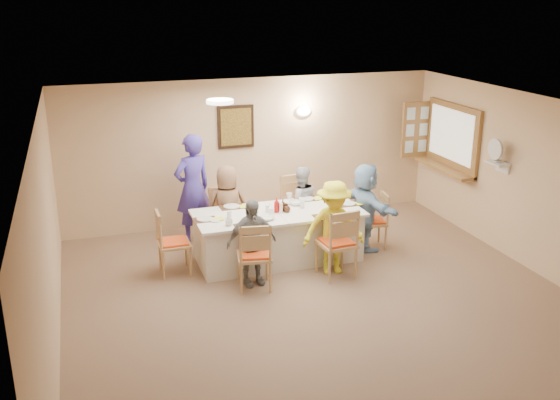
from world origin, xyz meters
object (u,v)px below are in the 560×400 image
object	(u,v)px
desk_fan	(497,153)
chair_left_end	(174,242)
dining_table	(278,236)
chair_back_right	(298,207)
diner_back_right	(300,203)
caregiver	(193,188)
condiment_ketchup	(277,205)
chair_front_right	(336,242)
diner_front_left	(252,242)
diner_back_left	(228,208)
diner_front_right	(333,228)
serving_hatch	(452,137)
chair_right_end	(372,221)
chair_front_left	(254,254)
chair_back_left	(226,217)
diner_right_end	(365,207)

from	to	relation	value
desk_fan	chair_left_end	world-z (taller)	desk_fan
desk_fan	dining_table	distance (m)	3.50
chair_back_right	diner_back_right	size ratio (longest dim) A/B	0.83
desk_fan	caregiver	bearing A→B (deg)	157.01
chair_back_right	chair_left_end	bearing A→B (deg)	-166.51
chair_back_right	condiment_ketchup	world-z (taller)	chair_back_right
desk_fan	dining_table	bearing A→B (deg)	168.37
chair_front_right	diner_front_left	xyz separation A→B (m)	(-1.20, 0.12, 0.10)
desk_fan	diner_back_left	bearing A→B (deg)	160.64
chair_front_right	diner_back_right	bearing A→B (deg)	-94.03
condiment_ketchup	diner_front_left	bearing A→B (deg)	-130.63
diner_front_right	caregiver	xyz separation A→B (m)	(-1.65, 1.83, 0.20)
chair_left_end	caregiver	distance (m)	1.32
chair_back_right	chair_left_end	size ratio (longest dim) A/B	1.06
chair_back_right	condiment_ketchup	bearing A→B (deg)	-134.58
chair_back_right	condiment_ketchup	size ratio (longest dim) A/B	4.46
diner_back_right	condiment_ketchup	bearing A→B (deg)	51.49
serving_hatch	dining_table	bearing A→B (deg)	-168.39
chair_front_right	diner_front_right	size ratio (longest dim) A/B	0.75
diner_back_left	diner_front_left	world-z (taller)	diner_back_left
dining_table	chair_left_end	bearing A→B (deg)	180.00
diner_front_left	diner_front_right	world-z (taller)	diner_front_right
diner_back_left	condiment_ketchup	size ratio (longest dim) A/B	5.91
serving_hatch	chair_right_end	bearing A→B (deg)	-159.00
dining_table	chair_right_end	distance (m)	1.55
dining_table	diner_back_right	world-z (taller)	diner_back_right
diner_front_right	diner_front_left	bearing A→B (deg)	-172.09
chair_front_left	chair_right_end	bearing A→B (deg)	-149.23
caregiver	condiment_ketchup	xyz separation A→B (m)	(1.02, -1.16, -0.01)
serving_hatch	caregiver	size ratio (longest dim) A/B	0.85
condiment_ketchup	diner_back_right	bearing A→B (deg)	47.83
diner_back_left	chair_back_left	bearing A→B (deg)	-87.24
chair_right_end	chair_front_right	bearing A→B (deg)	-40.13
chair_back_right	diner_front_left	distance (m)	1.91
chair_front_left	diner_front_right	distance (m)	1.22
diner_right_end	caregiver	size ratio (longest dim) A/B	0.78
serving_hatch	dining_table	size ratio (longest dim) A/B	0.60
dining_table	chair_left_end	distance (m)	1.55
diner_right_end	diner_back_left	bearing A→B (deg)	64.12
desk_fan	chair_front_left	distance (m)	3.97
chair_front_right	caregiver	size ratio (longest dim) A/B	0.58
chair_back_left	chair_front_left	xyz separation A→B (m)	(0.00, -1.60, 0.02)
chair_right_end	caregiver	world-z (taller)	caregiver
condiment_ketchup	chair_back_right	bearing A→B (deg)	52.33
chair_back_left	chair_front_right	bearing A→B (deg)	-64.90
chair_front_left	chair_left_end	size ratio (longest dim) A/B	1.02
desk_fan	chair_back_right	xyz separation A→B (m)	(-2.63, 1.46, -1.05)
serving_hatch	chair_right_end	distance (m)	2.19
chair_left_end	caregiver	xyz separation A→B (m)	(0.50, 1.15, 0.41)
desk_fan	chair_right_end	xyz separation A→B (m)	(-1.68, 0.66, -1.11)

